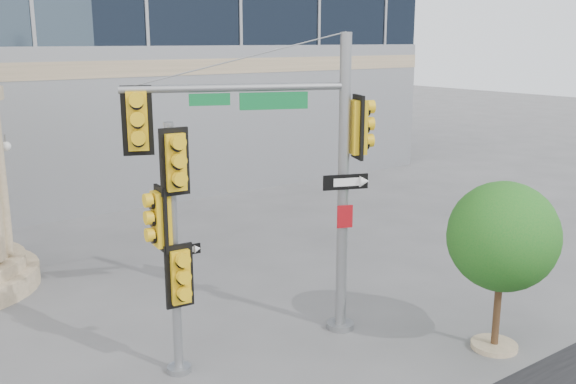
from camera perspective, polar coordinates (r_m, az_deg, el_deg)
ground at (r=13.21m, az=6.83°, el=-14.81°), size 120.00×120.00×0.00m
main_signal_pole at (r=13.04m, az=0.20°, el=3.35°), size 4.69×2.24×6.37m
secondary_signal_pole at (r=11.77m, az=-10.23°, el=-3.57°), size 0.83×0.67×4.81m
street_tree at (r=13.52m, az=18.58°, el=-4.11°), size 2.26×2.21×3.52m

